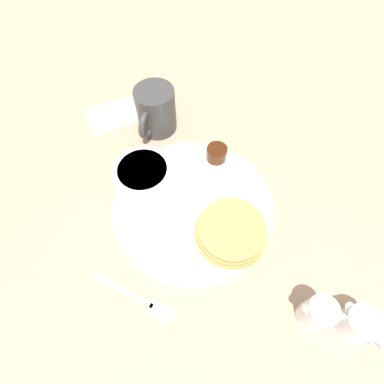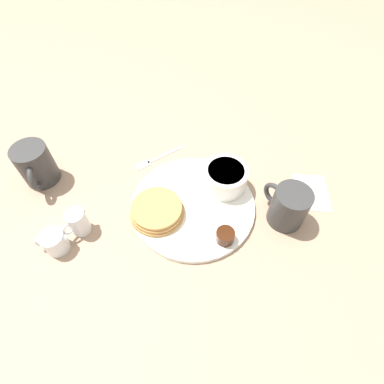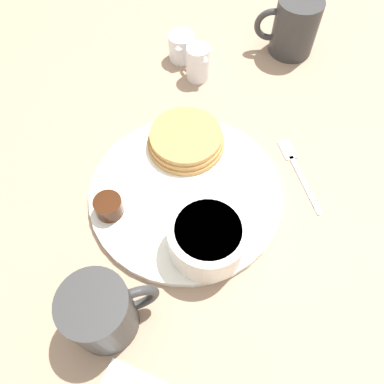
{
  "view_description": "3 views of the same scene",
  "coord_description": "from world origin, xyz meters",
  "px_view_note": "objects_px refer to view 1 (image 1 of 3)",
  "views": [
    {
      "loc": [
        -0.12,
        -0.22,
        0.48
      ],
      "look_at": [
        0.0,
        0.01,
        0.04
      ],
      "focal_mm": 28.0,
      "sensor_mm": 36.0,
      "label": 1
    },
    {
      "loc": [
        0.39,
        -0.0,
        0.58
      ],
      "look_at": [
        -0.01,
        -0.0,
        0.05
      ],
      "focal_mm": 28.0,
      "sensor_mm": 36.0,
      "label": 2
    },
    {
      "loc": [
        -0.1,
        0.27,
        0.48
      ],
      "look_at": [
        -0.02,
        0.02,
        0.04
      ],
      "focal_mm": 35.0,
      "sensor_mm": 36.0,
      "label": 3
    }
  ],
  "objects_px": {
    "bowl": "(144,177)",
    "plate": "(193,206)",
    "coffee_mug": "(155,111)",
    "creamer_pitcher_near": "(317,313)",
    "creamer_pitcher_far": "(359,324)",
    "fork": "(141,300)"
  },
  "relations": [
    {
      "from": "creamer_pitcher_near",
      "to": "creamer_pitcher_far",
      "type": "bearing_deg",
      "value": -41.95
    },
    {
      "from": "plate",
      "to": "creamer_pitcher_far",
      "type": "relative_size",
      "value": 4.05
    },
    {
      "from": "bowl",
      "to": "fork",
      "type": "xyz_separation_m",
      "value": [
        -0.09,
        -0.18,
        -0.04
      ]
    },
    {
      "from": "bowl",
      "to": "coffee_mug",
      "type": "xyz_separation_m",
      "value": [
        0.08,
        0.13,
        0.01
      ]
    },
    {
      "from": "coffee_mug",
      "to": "creamer_pitcher_near",
      "type": "relative_size",
      "value": 1.53
    },
    {
      "from": "plate",
      "to": "bowl",
      "type": "xyz_separation_m",
      "value": [
        -0.06,
        0.07,
        0.04
      ]
    },
    {
      "from": "bowl",
      "to": "fork",
      "type": "height_order",
      "value": "bowl"
    },
    {
      "from": "coffee_mug",
      "to": "creamer_pitcher_far",
      "type": "xyz_separation_m",
      "value": [
        0.08,
        -0.49,
        -0.02
      ]
    },
    {
      "from": "bowl",
      "to": "creamer_pitcher_far",
      "type": "relative_size",
      "value": 1.47
    },
    {
      "from": "coffee_mug",
      "to": "bowl",
      "type": "bearing_deg",
      "value": -123.27
    },
    {
      "from": "creamer_pitcher_far",
      "to": "fork",
      "type": "distance_m",
      "value": 0.31
    },
    {
      "from": "bowl",
      "to": "fork",
      "type": "relative_size",
      "value": 0.82
    },
    {
      "from": "creamer_pitcher_near",
      "to": "creamer_pitcher_far",
      "type": "xyz_separation_m",
      "value": [
        0.04,
        -0.04,
        -0.01
      ]
    },
    {
      "from": "bowl",
      "to": "plate",
      "type": "bearing_deg",
      "value": -53.23
    },
    {
      "from": "creamer_pitcher_near",
      "to": "fork",
      "type": "relative_size",
      "value": 0.52
    },
    {
      "from": "coffee_mug",
      "to": "fork",
      "type": "bearing_deg",
      "value": -119.87
    },
    {
      "from": "coffee_mug",
      "to": "fork",
      "type": "relative_size",
      "value": 0.79
    },
    {
      "from": "plate",
      "to": "creamer_pitcher_near",
      "type": "distance_m",
      "value": 0.25
    },
    {
      "from": "plate",
      "to": "coffee_mug",
      "type": "height_order",
      "value": "coffee_mug"
    },
    {
      "from": "coffee_mug",
      "to": "creamer_pitcher_near",
      "type": "bearing_deg",
      "value": -85.79
    },
    {
      "from": "creamer_pitcher_near",
      "to": "bowl",
      "type": "bearing_deg",
      "value": 110.23
    },
    {
      "from": "plate",
      "to": "creamer_pitcher_near",
      "type": "height_order",
      "value": "creamer_pitcher_near"
    }
  ]
}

